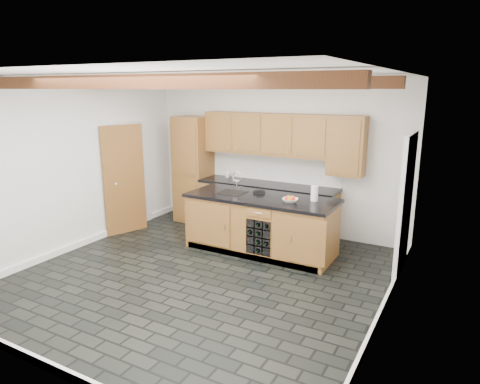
{
  "coord_description": "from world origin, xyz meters",
  "views": [
    {
      "loc": [
        3.23,
        -4.73,
        2.64
      ],
      "look_at": [
        0.18,
        0.8,
        1.1
      ],
      "focal_mm": 32.0,
      "sensor_mm": 36.0,
      "label": 1
    }
  ],
  "objects_px": {
    "island": "(261,224)",
    "fruit_bowl": "(290,200)",
    "paper_towel": "(314,193)",
    "kitchen_scale": "(259,192)"
  },
  "relations": [
    {
      "from": "island",
      "to": "paper_towel",
      "type": "relative_size",
      "value": 10.32
    },
    {
      "from": "kitchen_scale",
      "to": "island",
      "type": "bearing_deg",
      "value": -75.37
    },
    {
      "from": "island",
      "to": "paper_towel",
      "type": "bearing_deg",
      "value": 11.24
    },
    {
      "from": "island",
      "to": "fruit_bowl",
      "type": "relative_size",
      "value": 10.28
    },
    {
      "from": "island",
      "to": "kitchen_scale",
      "type": "distance_m",
      "value": 0.55
    },
    {
      "from": "kitchen_scale",
      "to": "fruit_bowl",
      "type": "distance_m",
      "value": 0.73
    },
    {
      "from": "fruit_bowl",
      "to": "kitchen_scale",
      "type": "bearing_deg",
      "value": 157.28
    },
    {
      "from": "island",
      "to": "fruit_bowl",
      "type": "height_order",
      "value": "fruit_bowl"
    },
    {
      "from": "kitchen_scale",
      "to": "fruit_bowl",
      "type": "height_order",
      "value": "fruit_bowl"
    },
    {
      "from": "island",
      "to": "paper_towel",
      "type": "xyz_separation_m",
      "value": [
        0.84,
        0.17,
        0.59
      ]
    }
  ]
}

